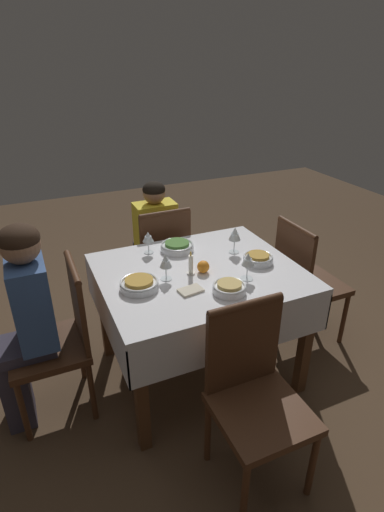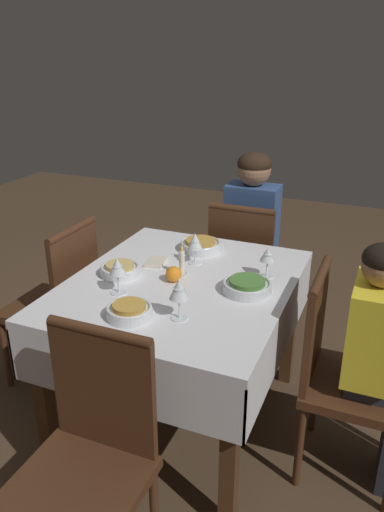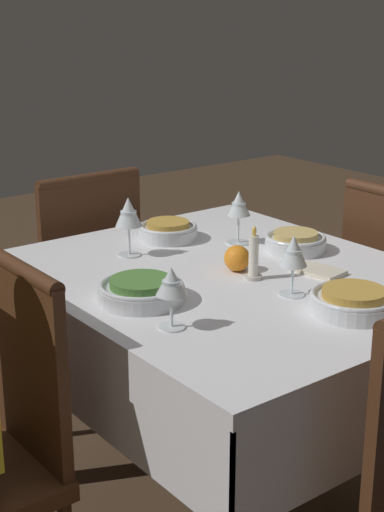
# 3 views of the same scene
# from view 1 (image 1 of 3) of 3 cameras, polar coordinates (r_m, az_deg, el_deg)

# --- Properties ---
(ground_plane) EXTENTS (8.00, 8.00, 0.00)m
(ground_plane) POSITION_cam_1_polar(r_m,az_deg,el_deg) (2.72, 0.89, -15.90)
(ground_plane) COLOR #4C3826
(dining_table) EXTENTS (1.13, 0.95, 0.74)m
(dining_table) POSITION_cam_1_polar(r_m,az_deg,el_deg) (2.34, 1.01, -4.26)
(dining_table) COLOR silver
(dining_table) RESTS_ON ground_plane
(chair_west) EXTENTS (0.41, 0.40, 0.90)m
(chair_west) POSITION_cam_1_polar(r_m,az_deg,el_deg) (2.31, -18.33, -10.63)
(chair_west) COLOR #472816
(chair_west) RESTS_ON ground_plane
(chair_north) EXTENTS (0.40, 0.41, 0.90)m
(chair_north) POSITION_cam_1_polar(r_m,az_deg,el_deg) (2.99, -4.43, -0.19)
(chair_north) COLOR #472816
(chair_north) RESTS_ON ground_plane
(chair_south) EXTENTS (0.40, 0.41, 0.90)m
(chair_south) POSITION_cam_1_polar(r_m,az_deg,el_deg) (1.92, 8.87, -18.41)
(chair_south) COLOR #472816
(chair_south) RESTS_ON ground_plane
(chair_east) EXTENTS (0.41, 0.40, 0.90)m
(chair_east) POSITION_cam_1_polar(r_m,az_deg,el_deg) (2.81, 15.75, -3.04)
(chair_east) COLOR #472816
(chair_east) RESTS_ON ground_plane
(person_adult_denim) EXTENTS (0.34, 0.30, 1.15)m
(person_adult_denim) POSITION_cam_1_polar(r_m,az_deg,el_deg) (2.22, -22.80, -8.05)
(person_adult_denim) COLOR #383342
(person_adult_denim) RESTS_ON ground_plane
(person_child_yellow) EXTENTS (0.30, 0.33, 1.05)m
(person_child_yellow) POSITION_cam_1_polar(r_m,az_deg,el_deg) (3.09, -5.50, 2.36)
(person_child_yellow) COLOR #282833
(person_child_yellow) RESTS_ON ground_plane
(bowl_west) EXTENTS (0.21, 0.21, 0.06)m
(bowl_west) POSITION_cam_1_polar(r_m,az_deg,el_deg) (2.12, -7.55, -3.99)
(bowl_west) COLOR silver
(bowl_west) RESTS_ON dining_table
(wine_glass_west) EXTENTS (0.07, 0.07, 0.15)m
(wine_glass_west) POSITION_cam_1_polar(r_m,az_deg,el_deg) (2.15, -3.78, -0.80)
(wine_glass_west) COLOR white
(wine_glass_west) RESTS_ON dining_table
(bowl_north) EXTENTS (0.21, 0.21, 0.06)m
(bowl_north) POSITION_cam_1_polar(r_m,az_deg,el_deg) (2.51, -2.14, 1.41)
(bowl_north) COLOR silver
(bowl_north) RESTS_ON dining_table
(wine_glass_north) EXTENTS (0.07, 0.07, 0.14)m
(wine_glass_north) POSITION_cam_1_polar(r_m,az_deg,el_deg) (2.46, -6.30, 2.63)
(wine_glass_north) COLOR white
(wine_glass_north) RESTS_ON dining_table
(bowl_south) EXTENTS (0.18, 0.18, 0.06)m
(bowl_south) POSITION_cam_1_polar(r_m,az_deg,el_deg) (2.08, 5.36, -4.52)
(bowl_south) COLOR silver
(bowl_south) RESTS_ON dining_table
(wine_glass_south) EXTENTS (0.07, 0.07, 0.16)m
(wine_glass_south) POSITION_cam_1_polar(r_m,az_deg,el_deg) (2.17, 7.99, -0.63)
(wine_glass_south) COLOR white
(wine_glass_south) RESTS_ON dining_table
(bowl_east) EXTENTS (0.18, 0.18, 0.06)m
(bowl_east) POSITION_cam_1_polar(r_m,az_deg,el_deg) (2.39, 9.43, -0.34)
(bowl_east) COLOR silver
(bowl_east) RESTS_ON dining_table
(wine_glass_east) EXTENTS (0.08, 0.08, 0.17)m
(wine_glass_east) POSITION_cam_1_polar(r_m,az_deg,el_deg) (2.46, 6.14, 3.08)
(wine_glass_east) COLOR white
(wine_glass_east) RESTS_ON dining_table
(candle_centerpiece) EXTENTS (0.05, 0.05, 0.14)m
(candle_centerpiece) POSITION_cam_1_polar(r_m,az_deg,el_deg) (2.22, -0.18, -1.41)
(candle_centerpiece) COLOR beige
(candle_centerpiece) RESTS_ON dining_table
(orange_fruit) EXTENTS (0.07, 0.07, 0.07)m
(orange_fruit) POSITION_cam_1_polar(r_m,az_deg,el_deg) (2.25, 1.61, -1.53)
(orange_fruit) COLOR orange
(orange_fruit) RESTS_ON dining_table
(napkin_red_folded) EXTENTS (0.13, 0.10, 0.01)m
(napkin_red_folded) POSITION_cam_1_polar(r_m,az_deg,el_deg) (2.09, -0.20, -4.92)
(napkin_red_folded) COLOR beige
(napkin_red_folded) RESTS_ON dining_table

